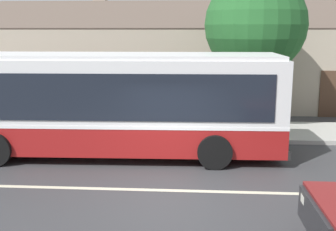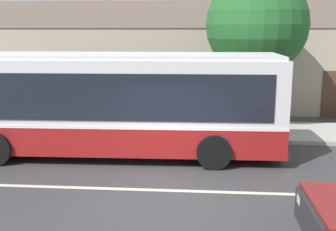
% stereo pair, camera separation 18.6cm
% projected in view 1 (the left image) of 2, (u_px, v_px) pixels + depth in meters
% --- Properties ---
extents(ground_plane, '(300.00, 300.00, 0.00)m').
position_uv_depth(ground_plane, '(167.00, 190.00, 10.47)').
color(ground_plane, '#38383A').
extents(sidewalk_far, '(60.00, 3.00, 0.15)m').
position_uv_depth(sidewalk_far, '(178.00, 130.00, 16.31)').
color(sidewalk_far, '#ADAAA3').
rests_on(sidewalk_far, ground).
extents(lane_divider_stripe, '(60.00, 0.16, 0.01)m').
position_uv_depth(lane_divider_stripe, '(167.00, 190.00, 10.46)').
color(lane_divider_stripe, beige).
rests_on(lane_divider_stripe, ground).
extents(community_building, '(27.70, 8.34, 6.45)m').
position_uv_depth(community_building, '(233.00, 63.00, 23.04)').
color(community_building, tan).
rests_on(community_building, ground).
extents(transit_bus, '(11.06, 2.97, 3.19)m').
position_uv_depth(transit_bus, '(105.00, 102.00, 13.09)').
color(transit_bus, maroon).
rests_on(transit_bus, ground).
extents(bench_down_street, '(1.62, 0.51, 0.94)m').
position_uv_depth(bench_down_street, '(53.00, 118.00, 16.20)').
color(bench_down_street, brown).
rests_on(bench_down_street, sidewalk_far).
extents(street_tree_primary, '(3.90, 3.90, 6.04)m').
position_uv_depth(street_tree_primary, '(255.00, 25.00, 16.11)').
color(street_tree_primary, '#4C3828').
rests_on(street_tree_primary, ground).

